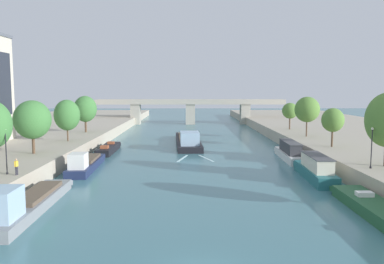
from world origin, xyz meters
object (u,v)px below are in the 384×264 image
object	(u,v)px
tree_left_by_lamp	(32,120)
tree_right_end_of_row	(290,111)
moored_boat_left_gap_after	(27,203)
person_on_quay	(16,166)
moored_boat_right_gap_after	(289,152)
tree_left_third	(85,109)
bridge_far	(190,109)
barge_midriver	(188,140)
tree_right_second	(307,110)
lamppost_left_bank	(6,149)
moored_boat_right_end	(315,169)
tree_right_nearest	(333,120)
tree_left_end_of_row	(67,115)
moored_boat_right_lone	(380,212)
moored_boat_left_far	(86,163)
moored_boat_left_midway	(109,149)
lamppost_right_bank	(372,146)

from	to	relation	value
tree_left_by_lamp	tree_right_end_of_row	world-z (taller)	tree_left_by_lamp
moored_boat_left_gap_after	person_on_quay	size ratio (longest dim) A/B	10.05
moored_boat_left_gap_after	person_on_quay	distance (m)	6.54
moored_boat_right_gap_after	tree_left_third	distance (m)	40.34
moored_boat_left_gap_after	bridge_far	bearing A→B (deg)	80.54
barge_midriver	moored_boat_left_gap_after	xyz separation A→B (m)	(-13.71, -41.29, 0.01)
person_on_quay	moored_boat_left_gap_after	bearing A→B (deg)	-59.52
tree_right_second	lamppost_left_bank	bearing A→B (deg)	-141.65
moored_boat_right_end	tree_right_second	bearing A→B (deg)	75.53
tree_right_nearest	person_on_quay	bearing A→B (deg)	-153.89
moored_boat_right_end	bridge_far	world-z (taller)	bridge_far
moored_boat_left_gap_after	tree_left_end_of_row	distance (m)	31.78
moored_boat_right_lone	tree_right_second	bearing A→B (deg)	81.90
moored_boat_left_gap_after	moored_boat_right_gap_after	size ratio (longest dim) A/B	1.30
moored_boat_left_far	tree_left_by_lamp	distance (m)	8.85
moored_boat_left_far	tree_left_by_lamp	size ratio (longest dim) A/B	2.01
tree_right_end_of_row	lamppost_left_bank	xyz separation A→B (m)	(-39.34, -43.52, -1.37)
moored_boat_left_far	tree_right_second	xyz separation A→B (m)	(34.69, 18.19, 6.17)
moored_boat_left_far	bridge_far	distance (m)	70.20
moored_boat_left_midway	tree_right_nearest	distance (m)	36.16
moored_boat_right_gap_after	tree_left_third	size ratio (longest dim) A/B	1.77
moored_boat_right_end	lamppost_left_bank	xyz separation A→B (m)	(-32.86, -6.86, 3.49)
moored_boat_left_gap_after	person_on_quay	bearing A→B (deg)	120.48
moored_boat_left_far	tree_left_by_lamp	bearing A→B (deg)	-179.12
tree_right_second	lamppost_right_bank	size ratio (longest dim) A/B	1.61
moored_boat_right_gap_after	moored_boat_left_far	bearing A→B (deg)	-166.00
tree_right_nearest	tree_right_second	size ratio (longest dim) A/B	0.80
tree_left_third	lamppost_left_bank	world-z (taller)	tree_left_third
tree_left_end_of_row	lamppost_right_bank	xyz separation A→B (m)	(38.97, -22.60, -1.81)
moored_boat_left_far	tree_left_by_lamp	world-z (taller)	tree_left_by_lamp
barge_midriver	tree_left_third	distance (m)	21.10
barge_midriver	tree_right_second	size ratio (longest dim) A/B	3.44
moored_boat_right_end	tree_left_end_of_row	size ratio (longest dim) A/B	1.77
moored_boat_left_gap_after	tree_left_third	bearing A→B (deg)	98.25
barge_midriver	moored_boat_left_far	distance (m)	26.64
moored_boat_left_gap_after	moored_boat_right_lone	world-z (taller)	moored_boat_left_gap_after
tree_right_second	person_on_quay	xyz separation A→B (m)	(-37.99, -31.22, -3.89)
tree_left_by_lamp	moored_boat_left_gap_after	bearing A→B (deg)	-70.36
moored_boat_left_midway	moored_boat_right_end	bearing A→B (deg)	-35.93
moored_boat_right_lone	tree_left_by_lamp	bearing A→B (deg)	151.18
moored_boat_left_gap_after	moored_boat_left_midway	xyz separation A→B (m)	(0.24, 33.08, -0.35)
tree_left_third	lamppost_right_bank	bearing A→B (deg)	-42.28
moored_boat_right_gap_after	moored_boat_left_gap_after	bearing A→B (deg)	-138.65
moored_boat_right_end	tree_right_nearest	world-z (taller)	tree_right_nearest
moored_boat_right_end	moored_boat_left_gap_after	bearing A→B (deg)	-156.45
moored_boat_left_far	moored_boat_left_midway	xyz separation A→B (m)	(0.06, 14.74, -0.25)
moored_boat_left_midway	tree_right_second	xyz separation A→B (m)	(34.63, 3.45, 6.42)
tree_right_end_of_row	lamppost_left_bank	bearing A→B (deg)	-132.11
moored_boat_left_far	person_on_quay	bearing A→B (deg)	-104.24
tree_left_third	lamppost_left_bank	xyz separation A→B (m)	(2.19, -38.43, -2.03)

